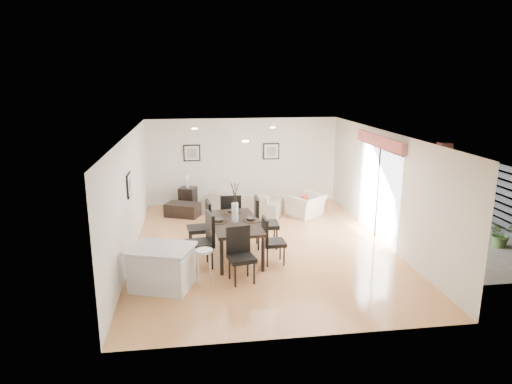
{
  "coord_description": "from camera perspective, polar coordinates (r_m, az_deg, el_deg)",
  "views": [
    {
      "loc": [
        -1.56,
        -10.18,
        3.94
      ],
      "look_at": [
        -0.09,
        0.4,
        1.24
      ],
      "focal_mm": 32.0,
      "sensor_mm": 36.0,
      "label": 1
    }
  ],
  "objects": [
    {
      "name": "side_table",
      "position": [
        14.3,
        -8.5,
        -0.66
      ],
      "size": [
        0.61,
        0.61,
        0.63
      ],
      "primitive_type": "cube",
      "rotation": [
        0.0,
        0.0,
        -0.36
      ],
      "color": "black",
      "rests_on": "ground"
    },
    {
      "name": "wall_front",
      "position": [
        6.88,
        5.83,
        -8.03
      ],
      "size": [
        6.0,
        0.04,
        2.7
      ],
      "primitive_type": "cube",
      "color": "silver",
      "rests_on": "ground"
    },
    {
      "name": "coffee_table",
      "position": [
        13.43,
        -9.13,
        -2.2
      ],
      "size": [
        1.11,
        0.91,
        0.38
      ],
      "primitive_type": "cube",
      "rotation": [
        0.0,
        0.0,
        -0.41
      ],
      "color": "black",
      "rests_on": "ground"
    },
    {
      "name": "dining_chair_wnear",
      "position": [
        9.72,
        -6.47,
        -5.64
      ],
      "size": [
        0.63,
        0.63,
        1.18
      ],
      "rotation": [
        0.0,
        0.0,
        -1.35
      ],
      "color": "black",
      "rests_on": "ground"
    },
    {
      "name": "dining_chair_enear",
      "position": [
        9.84,
        1.77,
        -5.78
      ],
      "size": [
        0.49,
        0.49,
        1.04
      ],
      "rotation": [
        0.0,
        0.0,
        1.61
      ],
      "color": "black",
      "rests_on": "ground"
    },
    {
      "name": "wall_left",
      "position": [
        10.6,
        -15.5,
        -0.49
      ],
      "size": [
        0.04,
        8.0,
        2.7
      ],
      "primitive_type": "cube",
      "color": "silver",
      "rests_on": "ground"
    },
    {
      "name": "ground",
      "position": [
        11.02,
        0.73,
        -6.76
      ],
      "size": [
        8.0,
        8.0,
        0.0
      ],
      "primitive_type": "plane",
      "color": "tan",
      "rests_on": "ground"
    },
    {
      "name": "table_lamp",
      "position": [
        14.16,
        -8.58,
        1.61
      ],
      "size": [
        0.22,
        0.22,
        0.41
      ],
      "color": "white",
      "rests_on": "side_table"
    },
    {
      "name": "framed_print_back_right",
      "position": [
        14.54,
        1.91,
        5.11
      ],
      "size": [
        0.52,
        0.04,
        0.52
      ],
      "color": "black",
      "rests_on": "wall_back"
    },
    {
      "name": "armchair",
      "position": [
        13.34,
        6.3,
        -1.67
      ],
      "size": [
        1.29,
        1.27,
        0.63
      ],
      "primitive_type": "imported",
      "rotation": [
        0.0,
        0.0,
        3.81
      ],
      "color": "beige",
      "rests_on": "ground"
    },
    {
      "name": "dining_chair_head",
      "position": [
        9.06,
        -2.01,
        -7.38
      ],
      "size": [
        0.58,
        0.58,
        1.09
      ],
      "rotation": [
        0.0,
        0.0,
        0.21
      ],
      "color": "black",
      "rests_on": "ground"
    },
    {
      "name": "ceiling",
      "position": [
        10.37,
        0.78,
        7.31
      ],
      "size": [
        6.0,
        8.0,
        0.02
      ],
      "primitive_type": "cube",
      "color": "white",
      "rests_on": "wall_back"
    },
    {
      "name": "cushion",
      "position": [
        13.19,
        6.04,
        -1.0
      ],
      "size": [
        0.25,
        0.28,
        0.29
      ],
      "primitive_type": "cube",
      "rotation": [
        0.0,
        0.0,
        4.05
      ],
      "color": "#AE2216",
      "rests_on": "armchair"
    },
    {
      "name": "vase",
      "position": [
        10.04,
        -2.66,
        -1.72
      ],
      "size": [
        1.14,
        1.75,
        0.88
      ],
      "color": "white",
      "rests_on": "dining_table"
    },
    {
      "name": "dining_table",
      "position": [
        10.17,
        -2.63,
        -4.14
      ],
      "size": [
        1.13,
        2.05,
        0.83
      ],
      "rotation": [
        0.0,
        0.0,
        0.07
      ],
      "color": "black",
      "rests_on": "ground"
    },
    {
      "name": "dining_chair_efar",
      "position": [
        10.75,
        0.79,
        -3.46
      ],
      "size": [
        0.57,
        0.57,
        1.22
      ],
      "rotation": [
        0.0,
        0.0,
        1.53
      ],
      "color": "black",
      "rests_on": "ground"
    },
    {
      "name": "framed_print_back_left",
      "position": [
        14.33,
        -8.02,
        4.85
      ],
      "size": [
        0.52,
        0.04,
        0.52
      ],
      "color": "black",
      "rests_on": "wall_back"
    },
    {
      "name": "courtyard",
      "position": [
        13.81,
        26.33,
        0.07
      ],
      "size": [
        6.0,
        6.0,
        2.0
      ],
      "color": "gray",
      "rests_on": "ground"
    },
    {
      "name": "courtyard_plant_b",
      "position": [
        13.61,
        23.87,
        -2.41
      ],
      "size": [
        0.39,
        0.39,
        0.68
      ],
      "primitive_type": "imported",
      "rotation": [
        0.0,
        0.0,
        0.03
      ],
      "color": "#3A5424",
      "rests_on": "ground"
    },
    {
      "name": "sofa",
      "position": [
        13.46,
        -1.8,
        -1.32
      ],
      "size": [
        2.52,
        1.8,
        0.69
      ],
      "primitive_type": "imported",
      "rotation": [
        0.0,
        0.0,
        2.72
      ],
      "color": "gray",
      "rests_on": "ground"
    },
    {
      "name": "bar_stool",
      "position": [
        8.9,
        -6.51,
        -7.79
      ],
      "size": [
        0.33,
        0.33,
        0.73
      ],
      "color": "silver",
      "rests_on": "ground"
    },
    {
      "name": "dining_chair_foot",
      "position": [
        11.37,
        -3.2,
        -2.73
      ],
      "size": [
        0.51,
        0.51,
        1.14
      ],
      "rotation": [
        0.0,
        0.0,
        3.14
      ],
      "color": "black",
      "rests_on": "ground"
    },
    {
      "name": "courtyard_plant_a",
      "position": [
        12.33,
        28.29,
        -4.59
      ],
      "size": [
        0.68,
        0.62,
        0.67
      ],
      "primitive_type": "imported",
      "rotation": [
        0.0,
        0.0,
        0.18
      ],
      "color": "#3A5424",
      "rests_on": "ground"
    },
    {
      "name": "sliding_door",
      "position": [
        11.63,
        15.09,
        2.41
      ],
      "size": [
        0.12,
        2.7,
        2.57
      ],
      "color": "white",
      "rests_on": "wall_right"
    },
    {
      "name": "framed_print_left_wall",
      "position": [
        10.33,
        -15.58,
        0.85
      ],
      "size": [
        0.04,
        0.52,
        0.52
      ],
      "rotation": [
        0.0,
        0.0,
        1.57
      ],
      "color": "black",
      "rests_on": "wall_left"
    },
    {
      "name": "kitchen_island",
      "position": [
        9.0,
        -11.71,
        -9.18
      ],
      "size": [
        1.4,
        1.24,
        0.82
      ],
      "rotation": [
        0.0,
        0.0,
        -0.33
      ],
      "color": "white",
      "rests_on": "ground"
    },
    {
      "name": "wall_back",
      "position": [
        14.5,
        -1.63,
        3.88
      ],
      "size": [
        6.0,
        0.04,
        2.7
      ],
      "primitive_type": "cube",
      "color": "silver",
      "rests_on": "ground"
    },
    {
      "name": "wall_right",
      "position": [
        11.45,
        15.77,
        0.56
      ],
      "size": [
        0.04,
        8.0,
        2.7
      ],
      "primitive_type": "cube",
      "color": "silver",
      "rests_on": "ground"
    },
    {
      "name": "dining_chair_wfar",
      "position": [
        10.65,
        -6.62,
        -3.9
      ],
      "size": [
        0.58,
        0.58,
        1.17
      ],
      "rotation": [
        0.0,
        0.0,
        -1.46
      ],
      "color": "black",
      "rests_on": "ground"
    }
  ]
}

